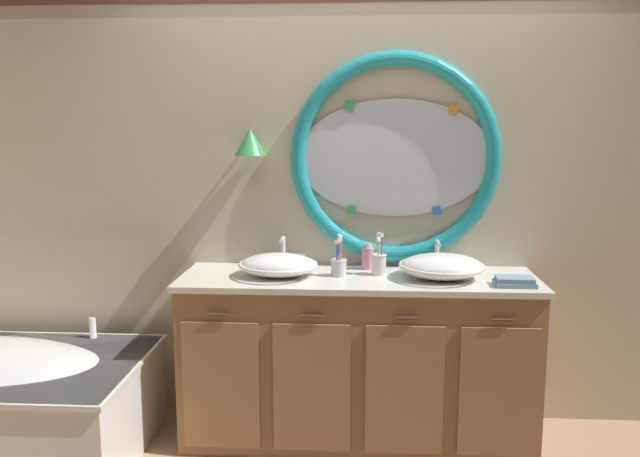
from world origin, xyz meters
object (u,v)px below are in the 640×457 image
Objects in this scene: toothbrush_holder_left at (339,265)px; soap_dispenser at (368,258)px; toothbrush_holder_right at (379,263)px; sink_basin_left at (278,265)px; folded_hand_towel at (515,282)px; sink_basin_right at (442,266)px.

soap_dispenser is (0.15, 0.17, 0.01)m from toothbrush_holder_left.
soap_dispenser is at bearing 113.12° from toothbrush_holder_right.
sink_basin_left is 0.50m from soap_dispenser.
folded_hand_towel is at bearing -10.36° from toothbrush_holder_left.
sink_basin_right is at bearing 158.70° from folded_hand_towel.
toothbrush_holder_left is (-0.52, 0.03, -0.01)m from sink_basin_right.
toothbrush_holder_left is 1.12× the size of folded_hand_towel.
sink_basin_right is 0.32m from toothbrush_holder_right.
sink_basin_left is 0.52m from toothbrush_holder_right.
toothbrush_holder_right is at bearing 163.24° from folded_hand_towel.
toothbrush_holder_left is at bearing -169.31° from toothbrush_holder_right.
sink_basin_right is 0.42m from soap_dispenser.
soap_dispenser is at bearing 49.10° from toothbrush_holder_left.
sink_basin_left is 0.94× the size of sink_basin_right.
toothbrush_holder_right reaches higher than toothbrush_holder_left.
toothbrush_holder_right is (0.52, 0.06, 0.00)m from sink_basin_left.
sink_basin_right is at bearing -28.16° from soap_dispenser.
folded_hand_towel is (0.34, -0.13, -0.04)m from sink_basin_right.
soap_dispenser is (-0.06, 0.13, -0.00)m from toothbrush_holder_right.
folded_hand_towel is at bearing -24.99° from soap_dispenser.
folded_hand_towel is (0.86, -0.16, -0.03)m from toothbrush_holder_left.
sink_basin_right is at bearing -2.83° from toothbrush_holder_left.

